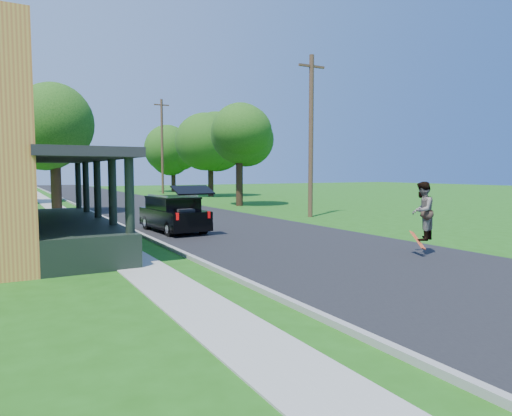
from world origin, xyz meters
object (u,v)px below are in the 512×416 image
black_suv (174,214)px  utility_pole_near (311,134)px  skateboarder (422,211)px  tree_right_near (239,134)px

black_suv → utility_pole_near: size_ratio=0.49×
black_suv → skateboarder: 9.92m
black_suv → skateboarder: bearing=-64.9°
skateboarder → tree_right_near: size_ratio=0.22×
tree_right_near → utility_pole_near: 9.19m
tree_right_near → black_suv: bearing=-127.6°
black_suv → utility_pole_near: bearing=11.7°
skateboarder → utility_pole_near: size_ratio=0.20×
skateboarder → tree_right_near: 20.97m
black_suv → tree_right_near: size_ratio=0.55×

